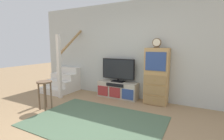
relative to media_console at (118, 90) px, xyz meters
The scene contains 9 objects.
ground_plane 2.23m from the media_console, 82.21° to the right, with size 20.00×20.00×0.00m, color #997A56.
back_wall 1.19m from the media_console, 41.70° to the left, with size 6.40×0.12×2.70m, color #B2B7B2.
area_rug 1.64m from the media_console, 79.33° to the right, with size 2.60×1.80×0.01m, color #4C664C.
media_console is the anchor object (origin of this frame).
television 0.58m from the media_console, 90.00° to the left, with size 0.98×0.22×0.66m.
side_cabinet 1.20m from the media_console, ahead, with size 0.58×0.38×1.44m.
desk_clock 1.70m from the media_console, ahead, with size 0.21×0.08×0.24m.
staircase 1.94m from the media_console, behind, with size 1.00×1.36×2.20m.
bar_stool_near 1.97m from the media_console, 124.43° to the right, with size 0.34×0.34×0.68m.
Camera 1 is at (1.77, -2.00, 1.50)m, focal length 26.71 mm.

